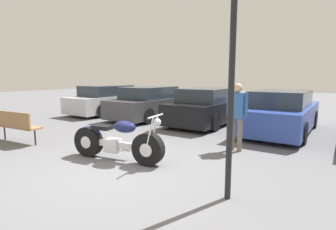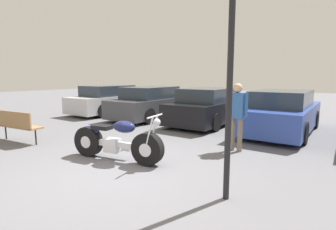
{
  "view_description": "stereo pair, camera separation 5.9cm",
  "coord_description": "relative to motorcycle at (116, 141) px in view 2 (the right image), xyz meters",
  "views": [
    {
      "loc": [
        3.6,
        -3.48,
        1.83
      ],
      "look_at": [
        -0.14,
        2.0,
        0.85
      ],
      "focal_mm": 28.0,
      "sensor_mm": 36.0,
      "label": 1
    },
    {
      "loc": [
        3.65,
        -3.44,
        1.83
      ],
      "look_at": [
        -0.14,
        2.0,
        0.85
      ],
      "focal_mm": 28.0,
      "sensor_mm": 36.0,
      "label": 2
    }
  ],
  "objects": [
    {
      "name": "ground_plane",
      "position": [
        0.48,
        -0.48,
        -0.43
      ],
      "size": [
        60.0,
        60.0,
        0.0
      ],
      "primitive_type": "plane",
      "color": "slate"
    },
    {
      "name": "motorcycle",
      "position": [
        0.0,
        0.0,
        0.0
      ],
      "size": [
        2.25,
        0.76,
        1.06
      ],
      "color": "black",
      "rests_on": "ground_plane"
    },
    {
      "name": "parked_car_silver",
      "position": [
        -5.65,
        5.18,
        0.22
      ],
      "size": [
        1.84,
        4.47,
        1.38
      ],
      "color": "#BCBCC1",
      "rests_on": "ground_plane"
    },
    {
      "name": "parked_car_dark_grey",
      "position": [
        -2.98,
        5.15,
        0.22
      ],
      "size": [
        1.84,
        4.47,
        1.38
      ],
      "color": "#3D3D42",
      "rests_on": "ground_plane"
    },
    {
      "name": "parked_car_black",
      "position": [
        -0.31,
        5.36,
        0.22
      ],
      "size": [
        1.84,
        4.47,
        1.38
      ],
      "color": "black",
      "rests_on": "ground_plane"
    },
    {
      "name": "parked_car_blue",
      "position": [
        2.36,
        5.17,
        0.22
      ],
      "size": [
        1.84,
        4.47,
        1.38
      ],
      "color": "#2D479E",
      "rests_on": "ground_plane"
    },
    {
      "name": "park_bench",
      "position": [
        -3.38,
        -0.48,
        0.12
      ],
      "size": [
        1.6,
        0.57,
        0.89
      ],
      "color": "#997047",
      "rests_on": "ground_plane"
    },
    {
      "name": "lamp_post",
      "position": [
        2.71,
        -0.35,
        1.76
      ],
      "size": [
        0.23,
        0.23,
        3.47
      ],
      "color": "black",
      "rests_on": "ground_plane"
    },
    {
      "name": "person_standing",
      "position": [
        1.91,
        2.2,
        0.56
      ],
      "size": [
        0.52,
        0.22,
        1.67
      ],
      "color": "#726656",
      "rests_on": "ground_plane"
    }
  ]
}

